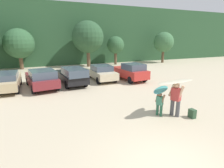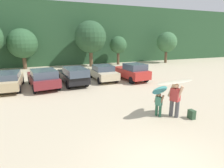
# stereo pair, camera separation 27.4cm
# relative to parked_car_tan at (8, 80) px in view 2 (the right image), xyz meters

# --- Properties ---
(ground_plane) EXTENTS (120.00, 120.00, 0.00)m
(ground_plane) POSITION_rel_parked_car_tan_xyz_m (5.70, -11.83, -0.75)
(ground_plane) COLOR #C1B293
(hillside_ridge) EXTENTS (108.00, 12.00, 8.74)m
(hillside_ridge) POSITION_rel_parked_car_tan_xyz_m (5.70, 17.56, 3.62)
(hillside_ridge) COLOR #284C2D
(hillside_ridge) RESTS_ON ground_plane
(tree_ridge_back) EXTENTS (3.67, 3.67, 5.06)m
(tree_ridge_back) POSITION_rel_parked_car_tan_xyz_m (0.52, 10.24, 2.46)
(tree_ridge_back) COLOR brown
(tree_ridge_back) RESTS_ON ground_plane
(tree_center_right) EXTENTS (4.29, 4.29, 6.17)m
(tree_center_right) POSITION_rel_parked_car_tan_xyz_m (9.05, 9.18, 3.25)
(tree_center_right) COLOR brown
(tree_center_right) RESTS_ON ground_plane
(tree_left) EXTENTS (2.51, 2.51, 4.14)m
(tree_left) POSITION_rel_parked_car_tan_xyz_m (13.35, 9.60, 2.11)
(tree_left) COLOR brown
(tree_left) RESTS_ON ground_plane
(tree_far_left) EXTENTS (3.12, 3.12, 4.81)m
(tree_far_left) POSITION_rel_parked_car_tan_xyz_m (21.23, 8.60, 2.48)
(tree_far_left) COLOR brown
(tree_far_left) RESTS_ON ground_plane
(parked_car_tan) EXTENTS (1.83, 4.59, 1.38)m
(parked_car_tan) POSITION_rel_parked_car_tan_xyz_m (0.00, 0.00, 0.00)
(parked_car_tan) COLOR tan
(parked_car_tan) RESTS_ON ground_plane
(parked_car_maroon) EXTENTS (2.51, 4.82, 1.54)m
(parked_car_maroon) POSITION_rel_parked_car_tan_xyz_m (2.51, -0.45, 0.05)
(parked_car_maroon) COLOR maroon
(parked_car_maroon) RESTS_ON ground_plane
(parked_car_black) EXTENTS (2.10, 4.92, 1.53)m
(parked_car_black) POSITION_rel_parked_car_tan_xyz_m (4.95, -0.24, 0.07)
(parked_car_black) COLOR black
(parked_car_black) RESTS_ON ground_plane
(parked_car_champagne) EXTENTS (1.86, 4.29, 1.43)m
(parked_car_champagne) POSITION_rel_parked_car_tan_xyz_m (7.83, 0.45, -0.01)
(parked_car_champagne) COLOR beige
(parked_car_champagne) RESTS_ON ground_plane
(parked_car_red) EXTENTS (2.11, 4.21, 1.63)m
(parked_car_red) POSITION_rel_parked_car_tan_xyz_m (10.34, -0.65, 0.08)
(parked_car_red) COLOR #B72D28
(parked_car_red) RESTS_ON ground_plane
(person_adult) EXTENTS (0.46, 0.81, 1.75)m
(person_adult) POSITION_rel_parked_car_tan_xyz_m (8.53, -8.80, 0.24)
(person_adult) COLOR #4C4C51
(person_adult) RESTS_ON ground_plane
(person_child) EXTENTS (0.32, 0.54, 1.22)m
(person_child) POSITION_rel_parked_car_tan_xyz_m (7.82, -8.46, -0.06)
(person_child) COLOR #26593F
(person_child) RESTS_ON ground_plane
(surfboard_cream) EXTENTS (2.34, 0.88, 0.10)m
(surfboard_cream) POSITION_rel_parked_car_tan_xyz_m (8.48, -8.78, 1.06)
(surfboard_cream) COLOR beige
(surfboard_teal) EXTENTS (1.70, 1.40, 0.12)m
(surfboard_teal) POSITION_rel_parked_car_tan_xyz_m (7.92, -8.37, 0.61)
(surfboard_teal) COLOR teal
(backpack_dropped) EXTENTS (0.24, 0.34, 0.45)m
(backpack_dropped) POSITION_rel_parked_car_tan_xyz_m (9.17, -9.34, -0.52)
(backpack_dropped) COLOR #2D4C33
(backpack_dropped) RESTS_ON ground_plane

